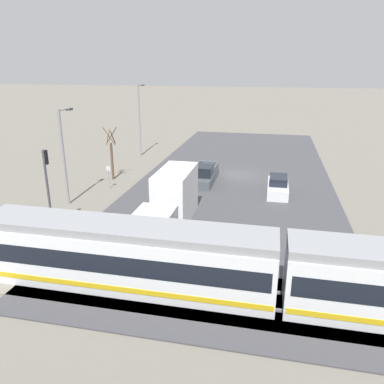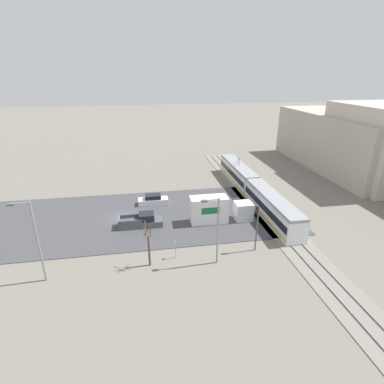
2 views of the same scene
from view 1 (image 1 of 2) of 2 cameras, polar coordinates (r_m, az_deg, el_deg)
The scene contains 12 objects.
ground_plane at distance 38.83m, azimuth 6.85°, elevation 2.46°, with size 320.00×320.00×0.00m, color slate.
road_surface at distance 38.82m, azimuth 6.85°, elevation 2.52°, with size 18.33×49.99×0.08m.
rail_bed at distance 19.44m, azimuth 0.32°, elevation -15.05°, with size 63.60×4.40×0.22m.
light_rail_tram at distance 18.28m, azimuth 13.41°, elevation -11.86°, with size 30.53×2.76×4.50m.
box_truck at distance 26.22m, azimuth -3.17°, elevation -1.49°, with size 2.32×8.69×3.68m.
pickup_truck at distance 36.06m, azimuth 1.81°, elevation 2.55°, with size 2.05×5.85×1.78m.
sedan_car_0 at distance 33.72m, azimuth 12.95°, elevation 0.85°, with size 1.76×4.63×1.57m.
traffic_light_pole at distance 26.58m, azimuth -21.19°, elevation 1.70°, with size 0.28×0.47×5.63m.
street_tree at distance 37.64m, azimuth -12.13°, elevation 5.38°, with size 1.23×1.02×5.21m.
street_lamp_near_crossing at distance 47.12m, azimuth -7.96°, elevation 11.48°, with size 0.36×1.95×8.64m.
street_lamp_mid_block at distance 31.47m, azimuth -18.87°, elevation 6.07°, with size 0.36×1.95×7.68m.
no_parking_sign at distance 35.01m, azimuth -12.59°, elevation 2.55°, with size 0.32×0.08×2.15m.
Camera 1 is at (-3.31, 37.12, 10.91)m, focal length 35.00 mm.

